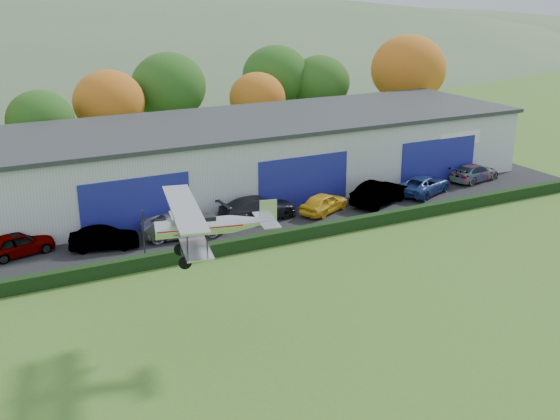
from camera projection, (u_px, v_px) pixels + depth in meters
name	position (u px, v px, depth m)	size (l,w,h in m)	color
ground	(458.00, 374.00, 27.75)	(300.00, 300.00, 0.00)	#476C22
apron	(285.00, 213.00, 46.74)	(48.00, 9.00, 0.05)	black
hedge	(320.00, 230.00, 42.57)	(46.00, 0.60, 0.80)	black
hangar	(266.00, 151.00, 52.64)	(40.60, 12.60, 5.30)	#B2B7BC
tree_belt	(161.00, 94.00, 60.56)	(75.70, 13.22, 10.12)	#3D2614
distant_hills	(1.00, 117.00, 148.00)	(430.00, 196.00, 56.00)	#4C6642
car_0	(18.00, 244.00, 39.34)	(1.67, 4.15, 1.41)	gray
car_1	(104.00, 238.00, 40.30)	(1.40, 4.03, 1.33)	gray
car_2	(184.00, 224.00, 42.45)	(2.43, 5.27, 1.46)	silver
car_3	(258.00, 208.00, 45.31)	(2.20, 5.40, 1.57)	black
car_4	(324.00, 203.00, 46.65)	(1.65, 4.09, 1.39)	gold
car_5	(380.00, 193.00, 48.40)	(1.77, 5.08, 1.67)	gray
car_6	(424.00, 185.00, 50.77)	(2.31, 5.00, 1.39)	navy
car_7	(475.00, 173.00, 54.09)	(1.89, 4.64, 1.35)	gray
biplane	(205.00, 225.00, 28.94)	(5.84, 6.65, 2.47)	silver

